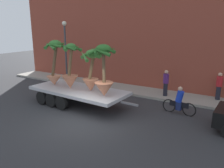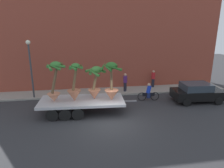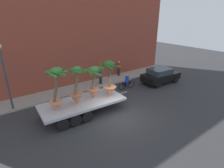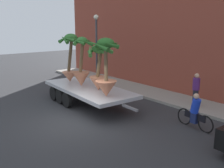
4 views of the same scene
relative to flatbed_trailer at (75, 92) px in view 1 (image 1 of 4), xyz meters
name	(u,v)px [view 1 (image 1 of 4)]	position (x,y,z in m)	size (l,w,h in m)	color
ground_plane	(84,121)	(2.06, -1.81, -0.77)	(60.00, 60.00, 0.00)	#2D2D30
sidewalk	(136,91)	(2.06, 4.29, -0.70)	(24.00, 2.20, 0.15)	gray
building_facade	(148,27)	(2.06, 5.99, 3.77)	(24.00, 1.20, 9.09)	brown
flatbed_trailer	(75,92)	(0.00, 0.00, 0.00)	(7.01, 2.80, 0.98)	#B7BABF
potted_palm_rear	(92,71)	(1.23, 0.01, 1.39)	(1.49, 1.62, 2.39)	#C17251
potted_palm_middle	(55,62)	(-1.51, -0.05, 1.66)	(1.39, 1.34, 2.81)	tan
potted_palm_front	(104,74)	(2.31, -0.41, 1.42)	(1.53, 1.54, 2.73)	#C17251
potted_palm_extra	(70,72)	(-0.20, -0.13, 1.22)	(1.24, 1.18, 2.67)	#C17251
cyclist	(179,102)	(5.78, 1.64, -0.10)	(1.84, 0.38, 1.54)	black
pedestrian_near_gate	(166,82)	(4.27, 3.95, 0.27)	(0.36, 0.36, 1.71)	black
pedestrian_far_left	(219,86)	(7.33, 4.86, 0.27)	(0.36, 0.36, 1.71)	black
street_lamp	(65,44)	(-3.83, 3.49, 2.46)	(0.36, 0.36, 4.83)	#383D42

